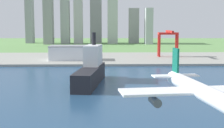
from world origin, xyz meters
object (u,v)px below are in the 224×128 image
(cargo_ship, at_px, (91,70))
(port_crane_red, at_px, (168,38))
(airplane_landing, at_px, (198,90))
(warehouse_main, at_px, (71,53))

(cargo_ship, distance_m, port_crane_red, 197.51)
(airplane_landing, bearing_deg, port_crane_red, 79.81)
(cargo_ship, bearing_deg, port_crane_red, 61.59)
(port_crane_red, bearing_deg, airplane_landing, -100.19)
(warehouse_main, bearing_deg, airplane_landing, -79.22)
(cargo_ship, relative_size, warehouse_main, 1.49)
(port_crane_red, bearing_deg, cargo_ship, -118.41)
(airplane_landing, xyz_separation_m, port_crane_red, (62.75, 349.06, -3.79))
(cargo_ship, xyz_separation_m, port_crane_red, (93.62, 173.09, 16.97))
(airplane_landing, relative_size, cargo_ship, 0.49)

